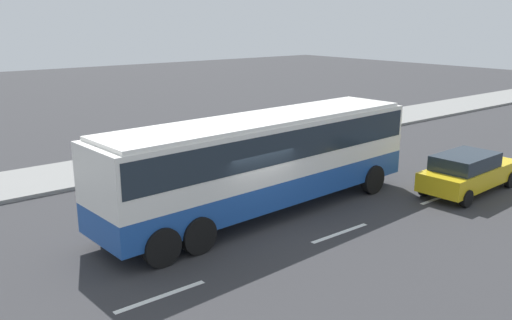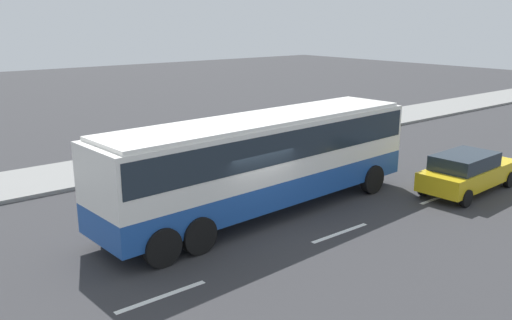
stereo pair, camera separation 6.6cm
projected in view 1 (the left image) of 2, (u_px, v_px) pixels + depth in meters
name	position (u px, v px, depth m)	size (l,w,h in m)	color
ground_plane	(249.00, 225.00, 17.16)	(120.00, 120.00, 0.00)	#333335
sidewalk_curb	(126.00, 165.00, 23.97)	(80.00, 4.00, 0.15)	gray
lane_centreline	(374.00, 221.00, 17.47)	(40.93, 0.16, 0.01)	white
coach_bus	(265.00, 154.00, 17.77)	(12.23, 3.29, 3.32)	#1E4C9E
car_yellow_taxi	(468.00, 172.00, 20.19)	(4.80, 2.04, 1.56)	gold
pedestrian_near_curb	(264.00, 124.00, 28.05)	(0.32, 0.32, 1.57)	black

